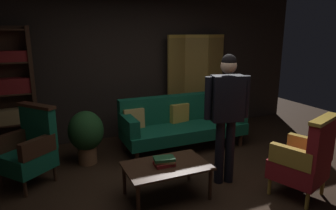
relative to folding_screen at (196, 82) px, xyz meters
name	(u,v)px	position (x,y,z in m)	size (l,w,h in m)	color
ground_plane	(194,192)	(-1.24, -2.23, -0.99)	(10.00, 10.00, 0.00)	black
back_wall	(132,62)	(-1.24, 0.22, 0.41)	(7.20, 0.10, 2.80)	black
folding_screen	(196,82)	(0.00, 0.00, 0.00)	(1.31, 0.20, 1.90)	olive
bookshelf	(4,92)	(-3.39, -0.04, 0.07)	(0.90, 0.32, 2.05)	#382114
velvet_couch	(182,121)	(-0.69, -0.78, -0.53)	(2.12, 0.78, 0.88)	#382114
coffee_table	(167,168)	(-1.60, -2.18, -0.61)	(1.00, 0.64, 0.42)	#382114
armchair_gilt_accent	(305,159)	(-0.09, -2.84, -0.50)	(0.74, 0.74, 1.04)	#B78E33
armchair_wing_left	(30,148)	(-3.08, -1.13, -0.50)	(0.81, 0.81, 1.04)	#382114
standing_figure	(227,108)	(-0.75, -2.15, 0.04)	(0.58, 0.30, 1.70)	black
potted_plant	(86,134)	(-2.31, -0.81, -0.51)	(0.53, 0.53, 0.82)	brown
book_red_leather	(164,164)	(-1.63, -2.19, -0.54)	(0.23, 0.17, 0.04)	maroon
book_tan_leather	(164,161)	(-1.63, -2.19, -0.51)	(0.23, 0.15, 0.03)	#9E7A47
book_green_cloth	(164,159)	(-1.63, -2.19, -0.48)	(0.24, 0.16, 0.03)	#1E4C28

